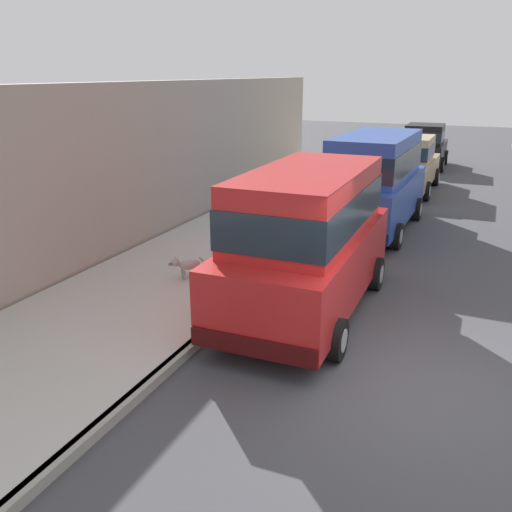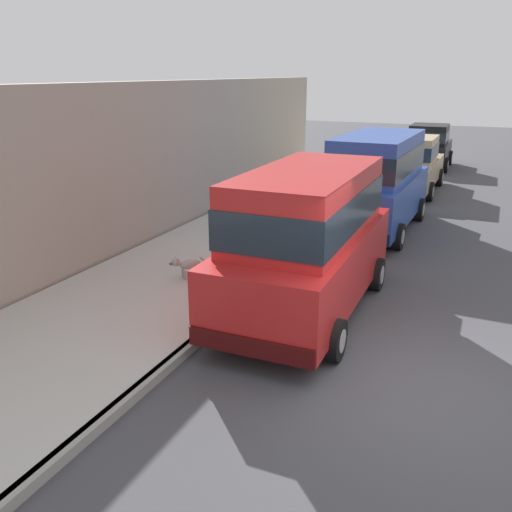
% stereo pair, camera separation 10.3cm
% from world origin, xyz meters
% --- Properties ---
extents(ground_plane, '(80.00, 80.00, 0.00)m').
position_xyz_m(ground_plane, '(0.00, 0.00, 0.00)').
color(ground_plane, '#424247').
extents(curb, '(0.16, 64.00, 0.14)m').
position_xyz_m(curb, '(-3.20, 0.00, 0.07)').
color(curb, gray).
rests_on(curb, ground).
extents(sidewalk, '(3.60, 64.00, 0.14)m').
position_xyz_m(sidewalk, '(-5.00, 0.00, 0.07)').
color(sidewalk, '#B7B5AD').
rests_on(sidewalk, ground).
extents(car_red_van, '(2.18, 4.92, 2.52)m').
position_xyz_m(car_red_van, '(-2.09, 1.73, 1.39)').
color(car_red_van, red).
rests_on(car_red_van, ground).
extents(car_blue_van, '(2.22, 4.94, 2.52)m').
position_xyz_m(car_blue_van, '(-2.15, 7.48, 1.39)').
color(car_blue_van, '#28479E').
rests_on(car_blue_van, ground).
extents(car_tan_sedan, '(2.04, 4.60, 1.92)m').
position_xyz_m(car_tan_sedan, '(-2.13, 12.96, 0.98)').
color(car_tan_sedan, tan).
rests_on(car_tan_sedan, ground).
extents(car_black_hatchback, '(2.01, 3.83, 1.88)m').
position_xyz_m(car_black_hatchback, '(-2.22, 18.44, 0.98)').
color(car_black_hatchback, black).
rests_on(car_black_hatchback, ground).
extents(dog_grey, '(0.52, 0.62, 0.49)m').
position_xyz_m(dog_grey, '(-4.64, 1.96, 0.43)').
color(dog_grey, '#999691').
rests_on(dog_grey, sidewalk).
extents(building_facade, '(0.50, 20.00, 3.83)m').
position_xyz_m(building_facade, '(-7.10, 5.33, 1.92)').
color(building_facade, '#9E9384').
rests_on(building_facade, ground).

